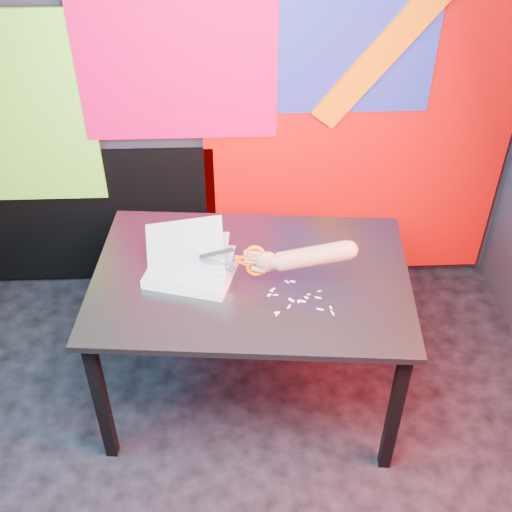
{
  "coord_description": "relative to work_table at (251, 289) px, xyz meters",
  "views": [
    {
      "loc": [
        0.0,
        -1.46,
        2.52
      ],
      "look_at": [
        0.09,
        0.58,
        0.87
      ],
      "focal_mm": 45.0,
      "sensor_mm": 36.0,
      "label": 1
    }
  ],
  "objects": [
    {
      "name": "printout_stack",
      "position": [
        -0.26,
        0.01,
        0.1
      ],
      "size": [
        0.41,
        0.34,
        0.27
      ],
      "rotation": [
        0.0,
        0.0,
        -0.28
      ],
      "color": "beige",
      "rests_on": "work_table"
    },
    {
      "name": "backdrop",
      "position": [
        -0.01,
        0.87,
        0.28
      ],
      "size": [
        2.88,
        0.05,
        2.08
      ],
      "color": "#C70504",
      "rests_on": "ground"
    },
    {
      "name": "hand_forearm",
      "position": [
        0.21,
        -0.1,
        0.25
      ],
      "size": [
        0.43,
        0.12,
        0.18
      ],
      "rotation": [
        0.0,
        0.0,
        -0.16
      ],
      "color": "#B55F4D",
      "rests_on": "work_table"
    },
    {
      "name": "scissors",
      "position": [
        -0.0,
        -0.07,
        0.21
      ],
      "size": [
        0.27,
        0.05,
        0.15
      ],
      "rotation": [
        0.0,
        0.0,
        -0.16
      ],
      "color": "#9CA3BB",
      "rests_on": "printout_stack"
    },
    {
      "name": "paper_clippings",
      "position": [
        0.18,
        -0.15,
        0.08
      ],
      "size": [
        0.26,
        0.22,
        0.0
      ],
      "color": "white",
      "rests_on": "work_table"
    },
    {
      "name": "work_table",
      "position": [
        0.0,
        0.0,
        0.0
      ],
      "size": [
        1.41,
        1.01,
        0.75
      ],
      "rotation": [
        0.0,
        0.0,
        -0.09
      ],
      "color": "black",
      "rests_on": "ground"
    },
    {
      "name": "room",
      "position": [
        -0.07,
        -0.6,
        0.68
      ],
      "size": [
        3.01,
        3.01,
        2.71
      ],
      "color": "#21202B",
      "rests_on": "ground"
    }
  ]
}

